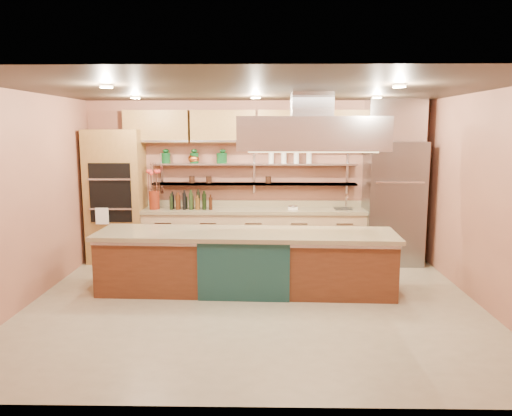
{
  "coord_description": "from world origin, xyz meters",
  "views": [
    {
      "loc": [
        0.15,
        -6.38,
        2.32
      ],
      "look_at": [
        0.01,
        1.0,
        1.14
      ],
      "focal_mm": 35.0,
      "sensor_mm": 36.0,
      "label": 1
    }
  ],
  "objects_px": {
    "refrigerator": "(393,203)",
    "copper_kettle": "(193,159)",
    "flower_vase": "(154,200)",
    "green_canister": "(221,158)",
    "kitchen_scale": "(293,207)",
    "island": "(246,261)"
  },
  "relations": [
    {
      "from": "island",
      "to": "green_canister",
      "type": "height_order",
      "value": "green_canister"
    },
    {
      "from": "green_canister",
      "to": "kitchen_scale",
      "type": "bearing_deg",
      "value": -9.9
    },
    {
      "from": "flower_vase",
      "to": "copper_kettle",
      "type": "distance_m",
      "value": 0.99
    },
    {
      "from": "refrigerator",
      "to": "flower_vase",
      "type": "bearing_deg",
      "value": 179.86
    },
    {
      "from": "refrigerator",
      "to": "green_canister",
      "type": "xyz_separation_m",
      "value": [
        -2.98,
        0.23,
        0.75
      ]
    },
    {
      "from": "flower_vase",
      "to": "kitchen_scale",
      "type": "distance_m",
      "value": 2.41
    },
    {
      "from": "refrigerator",
      "to": "green_canister",
      "type": "relative_size",
      "value": 12.01
    },
    {
      "from": "island",
      "to": "kitchen_scale",
      "type": "relative_size",
      "value": 25.41
    },
    {
      "from": "refrigerator",
      "to": "copper_kettle",
      "type": "bearing_deg",
      "value": 176.2
    },
    {
      "from": "kitchen_scale",
      "to": "green_canister",
      "type": "bearing_deg",
      "value": 168.23
    },
    {
      "from": "refrigerator",
      "to": "green_canister",
      "type": "height_order",
      "value": "refrigerator"
    },
    {
      "from": "kitchen_scale",
      "to": "refrigerator",
      "type": "bearing_deg",
      "value": -2.21
    },
    {
      "from": "kitchen_scale",
      "to": "green_canister",
      "type": "relative_size",
      "value": 0.93
    },
    {
      "from": "copper_kettle",
      "to": "flower_vase",
      "type": "bearing_deg",
      "value": -161.65
    },
    {
      "from": "refrigerator",
      "to": "kitchen_scale",
      "type": "distance_m",
      "value": 1.73
    },
    {
      "from": "island",
      "to": "flower_vase",
      "type": "xyz_separation_m",
      "value": [
        -1.65,
        1.6,
        0.66
      ]
    },
    {
      "from": "refrigerator",
      "to": "island",
      "type": "distance_m",
      "value": 3.01
    },
    {
      "from": "refrigerator",
      "to": "island",
      "type": "bearing_deg",
      "value": -147.28
    },
    {
      "from": "island",
      "to": "kitchen_scale",
      "type": "xyz_separation_m",
      "value": [
        0.75,
        1.6,
        0.54
      ]
    },
    {
      "from": "copper_kettle",
      "to": "green_canister",
      "type": "height_order",
      "value": "green_canister"
    },
    {
      "from": "flower_vase",
      "to": "kitchen_scale",
      "type": "xyz_separation_m",
      "value": [
        2.4,
        0.0,
        -0.11
      ]
    },
    {
      "from": "island",
      "to": "copper_kettle",
      "type": "bearing_deg",
      "value": 120.56
    }
  ]
}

